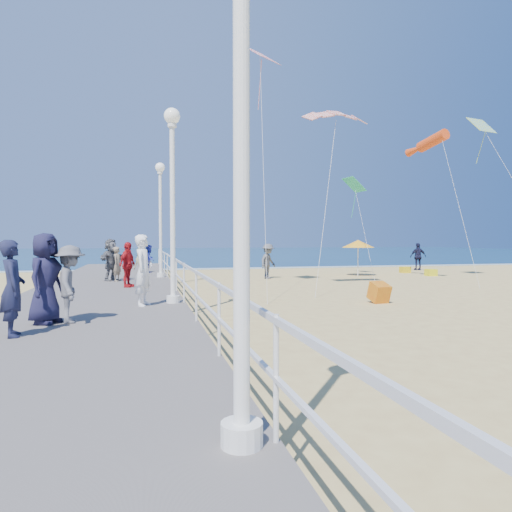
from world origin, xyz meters
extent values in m
plane|color=#D3B96E|center=(0.00, 0.00, 0.00)|extent=(160.00, 160.00, 0.00)
cube|color=#0D2F4E|center=(0.00, 65.00, 0.01)|extent=(160.00, 90.00, 0.05)
cube|color=silver|center=(0.00, 20.50, 0.03)|extent=(160.00, 1.20, 0.04)
cube|color=slate|center=(-7.50, 0.00, 0.20)|extent=(5.00, 44.00, 0.40)
cube|color=white|center=(-5.05, 0.00, 1.45)|extent=(0.05, 42.00, 0.06)
cube|color=white|center=(-5.05, 0.00, 0.95)|extent=(0.05, 42.00, 0.04)
cylinder|color=white|center=(-5.35, -9.00, 0.50)|extent=(0.36, 0.36, 0.20)
cylinder|color=white|center=(-5.35, -9.00, 2.85)|extent=(0.14, 0.14, 4.70)
cylinder|color=white|center=(-5.35, 0.00, 0.50)|extent=(0.36, 0.36, 0.20)
cylinder|color=white|center=(-5.35, 0.00, 2.85)|extent=(0.14, 0.14, 4.70)
sphere|color=white|center=(-5.35, 0.00, 5.50)|extent=(0.44, 0.44, 0.44)
cylinder|color=white|center=(-5.35, 9.00, 0.50)|extent=(0.36, 0.36, 0.20)
cylinder|color=white|center=(-5.35, 9.00, 2.85)|extent=(0.14, 0.14, 4.70)
sphere|color=white|center=(-5.35, 9.00, 5.50)|extent=(0.44, 0.44, 0.44)
imported|color=white|center=(-6.13, -0.40, 1.34)|extent=(0.66, 0.80, 1.87)
imported|color=#323ABC|center=(-5.98, -0.25, 1.63)|extent=(0.40, 0.44, 0.75)
imported|color=#181A35|center=(-8.42, -3.75, 1.27)|extent=(0.56, 0.72, 1.74)
imported|color=#5A5A5F|center=(-7.63, -2.54, 1.21)|extent=(0.72, 1.11, 1.63)
imported|color=red|center=(-6.71, 4.63, 1.23)|extent=(0.82, 1.05, 1.66)
imported|color=#191834|center=(-8.11, -2.54, 1.34)|extent=(0.90, 1.08, 1.88)
imported|color=#5A5B5F|center=(-7.48, 7.63, 1.30)|extent=(1.36, 1.68, 1.80)
imported|color=#817059|center=(-7.19, 7.24, 1.13)|extent=(0.53, 0.62, 1.45)
imported|color=#505155|center=(0.53, 11.48, 0.97)|extent=(1.40, 1.37, 1.93)
imported|color=#171934|center=(12.75, 15.81, 0.97)|extent=(1.19, 0.65, 1.93)
imported|color=gray|center=(-6.22, 12.36, 0.89)|extent=(1.03, 0.97, 1.77)
cube|color=#C33B0B|center=(1.58, 1.19, 0.30)|extent=(0.62, 0.76, 0.74)
cylinder|color=white|center=(6.21, 12.03, 0.90)|extent=(0.05, 0.05, 1.80)
cone|color=#FBA31A|center=(6.21, 12.03, 1.91)|extent=(1.90, 1.90, 0.45)
cube|color=gold|center=(10.40, 13.70, 0.20)|extent=(0.55, 0.55, 0.40)
cube|color=yellow|center=(10.47, 11.06, 0.20)|extent=(0.55, 0.55, 0.40)
cylinder|color=#DA4012|center=(8.14, 7.73, 7.15)|extent=(1.06, 2.97, 1.14)
cube|color=blue|center=(11.43, 8.21, 8.25)|extent=(1.44, 1.16, 0.92)
cube|color=#28BB7C|center=(6.11, 12.40, 5.44)|extent=(1.09, 1.34, 0.82)
cube|color=red|center=(-1.27, 6.26, 10.00)|extent=(1.85, 1.79, 0.84)
camera|label=1|loc=(-6.14, -12.69, 2.13)|focal=32.00mm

